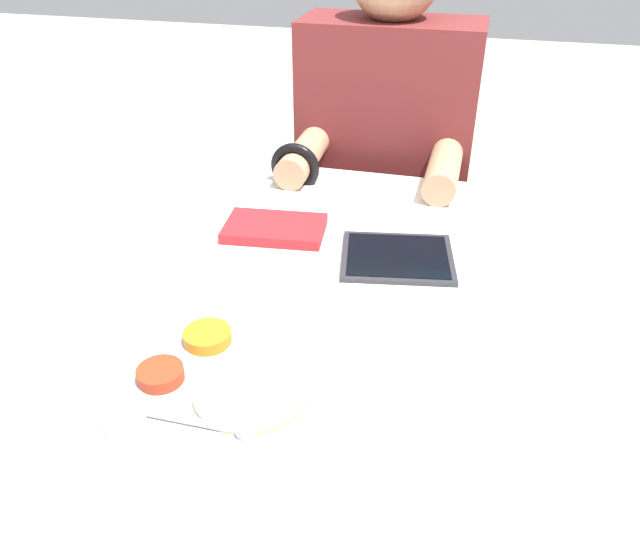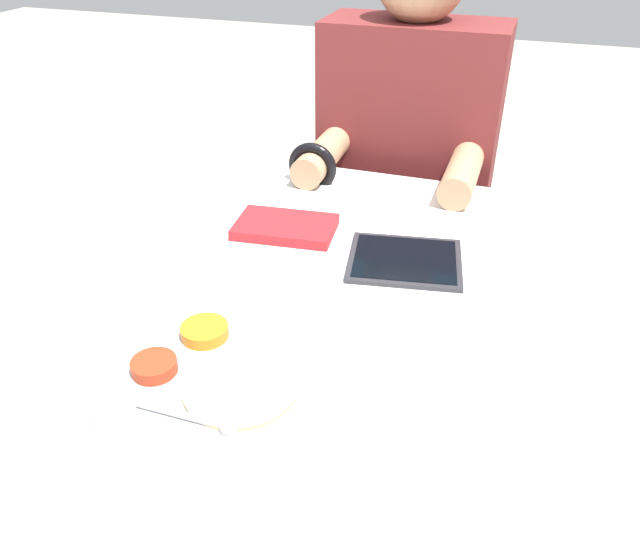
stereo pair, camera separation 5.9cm
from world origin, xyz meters
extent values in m
cube|color=silver|center=(0.00, 0.00, 0.38)|extent=(1.29, 1.07, 0.76)
cylinder|color=#B7BABF|center=(-0.13, -0.21, 0.76)|extent=(0.31, 0.31, 0.01)
cylinder|color=orange|center=(-0.17, -0.15, 0.78)|extent=(0.07, 0.07, 0.02)
cylinder|color=#A83319|center=(-0.20, -0.23, 0.78)|extent=(0.06, 0.06, 0.02)
cylinder|color=tan|center=(-0.08, -0.23, 0.77)|extent=(0.15, 0.15, 0.01)
cylinder|color=#B7BABF|center=(-0.12, -0.30, 0.77)|extent=(0.12, 0.01, 0.01)
sphere|color=#B7BABF|center=(-0.06, -0.30, 0.77)|extent=(0.02, 0.02, 0.02)
cube|color=silver|center=(-0.18, 0.20, 0.76)|extent=(0.19, 0.13, 0.01)
cube|color=red|center=(-0.18, 0.20, 0.77)|extent=(0.20, 0.14, 0.02)
cube|color=#28282D|center=(0.05, 0.17, 0.76)|extent=(0.22, 0.20, 0.01)
cube|color=black|center=(0.05, 0.17, 0.77)|extent=(0.20, 0.18, 0.00)
cube|color=black|center=(-0.06, 0.71, 0.22)|extent=(0.38, 0.22, 0.44)
cube|color=maroon|center=(-0.06, 0.71, 0.75)|extent=(0.42, 0.20, 0.62)
cylinder|color=tan|center=(-0.21, 0.51, 0.79)|extent=(0.07, 0.24, 0.07)
cylinder|color=tan|center=(0.10, 0.51, 0.79)|extent=(0.07, 0.24, 0.07)
torus|color=black|center=(-0.21, 0.44, 0.79)|extent=(0.11, 0.02, 0.11)
camera|label=1|loc=(0.16, -0.78, 1.32)|focal=35.00mm
camera|label=2|loc=(0.21, -0.76, 1.32)|focal=35.00mm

